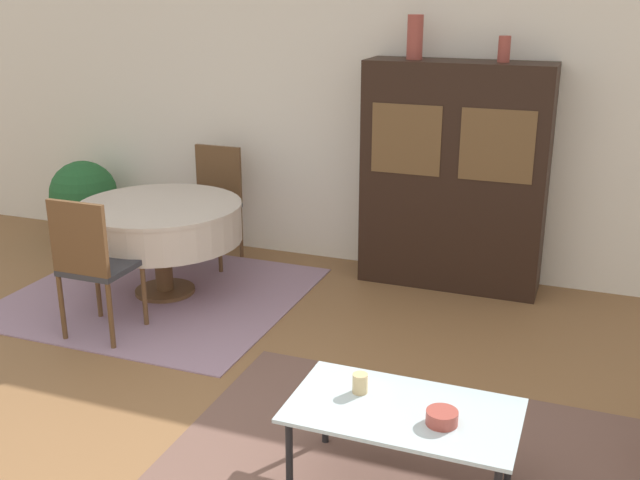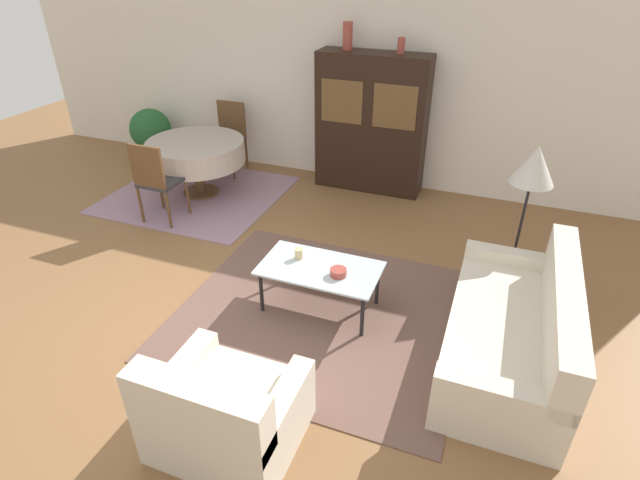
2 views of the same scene
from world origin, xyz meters
TOP-DOWN VIEW (x-y plane):
  - wall_back at (0.00, 3.63)m, footprint 10.00×0.06m
  - dining_rug at (-1.53, 2.25)m, footprint 2.23×2.05m
  - coffee_table at (0.95, 0.55)m, footprint 1.09×0.61m
  - display_cabinet at (0.60, 3.36)m, footprint 1.46×0.44m
  - dining_table at (-1.50, 2.32)m, footprint 1.29×1.29m
  - dining_chair_near at (-1.50, 1.45)m, footprint 0.44×0.44m
  - dining_chair_far at (-1.50, 3.18)m, footprint 0.44×0.44m
  - cup at (0.71, 0.63)m, footprint 0.08×0.08m
  - bowl at (1.14, 0.49)m, footprint 0.15×0.15m
  - vase_tall at (0.24, 3.37)m, footprint 0.12×0.12m
  - vase_short at (0.92, 3.37)m, footprint 0.09×0.09m
  - potted_plant at (-2.89, 3.15)m, footprint 0.63×0.63m

SIDE VIEW (x-z plane):
  - dining_rug at x=-1.53m, z-range 0.00..0.01m
  - coffee_table at x=0.95m, z-range 0.19..0.64m
  - potted_plant at x=-2.89m, z-range 0.05..0.86m
  - bowl at x=1.14m, z-range 0.46..0.53m
  - cup at x=0.71m, z-range 0.46..0.56m
  - dining_chair_near at x=-1.50m, z-range 0.08..1.10m
  - dining_chair_far at x=-1.50m, z-range 0.08..1.10m
  - dining_table at x=-1.50m, z-range 0.23..0.98m
  - display_cabinet at x=0.60m, z-range 0.00..1.83m
  - wall_back at x=0.00m, z-range 0.00..2.70m
  - vase_short at x=0.92m, z-range 1.83..2.02m
  - vase_tall at x=0.24m, z-range 1.83..2.16m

